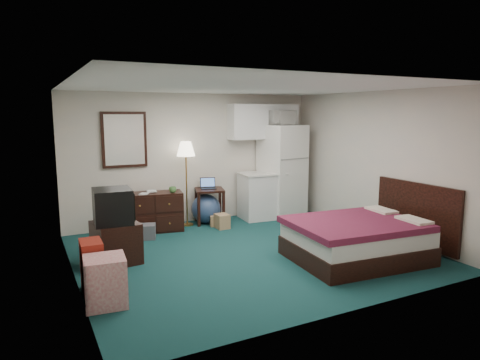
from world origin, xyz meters
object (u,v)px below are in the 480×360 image
suitcase (92,267)px  bed (356,240)px  desk (210,206)px  tv_stand (116,242)px  floor_lamp (187,184)px  kitchen_counter (261,196)px  fridge (282,170)px  dresser (153,212)px

suitcase → bed: bearing=-6.9°
desk → suitcase: (-2.53, -2.37, -0.02)m
desk → tv_stand: 2.52m
desk → bed: size_ratio=0.37×
desk → suitcase: desk is taller
desk → floor_lamp: bearing=-169.9°
kitchen_counter → fridge: 0.72m
dresser → tv_stand: 1.67m
suitcase → tv_stand: bearing=65.7°
fridge → tv_stand: fridge is taller
floor_lamp → bed: (1.51, -2.97, -0.51)m
floor_lamp → suitcase: floor_lamp is taller
floor_lamp → kitchen_counter: 1.59m
floor_lamp → tv_stand: 2.25m
dresser → suitcase: bearing=-110.9°
kitchen_counter → floor_lamp: bearing=179.2°
desk → tv_stand: (-2.07, -1.43, -0.05)m
floor_lamp → bed: floor_lamp is taller
fridge → desk: bearing=170.3°
floor_lamp → fridge: size_ratio=0.85×
desk → kitchen_counter: 1.11m
bed → tv_stand: (-3.13, 1.49, 0.00)m
fridge → bed: (-0.55, -2.88, -0.65)m
tv_stand → desk: bearing=27.9°
floor_lamp → desk: (0.45, -0.05, -0.46)m
fridge → suitcase: fridge is taller
dresser → kitchen_counter: 2.23m
desk → bed: (1.06, -2.93, -0.05)m
tv_stand → dresser: bearing=48.9°
bed → dresser: bearing=132.4°
fridge → bed: 3.00m
floor_lamp → desk: floor_lamp is taller
kitchen_counter → tv_stand: 3.44m
tv_stand → suitcase: size_ratio=1.01×
dresser → bed: (2.19, -2.87, -0.06)m
kitchen_counter → dresser: bearing=-176.5°
desk → tv_stand: size_ratio=1.06×
floor_lamp → fridge: bearing=-2.6°
dresser → kitchen_counter: size_ratio=1.15×
tv_stand → kitchen_counter: bearing=15.9°
bed → tv_stand: tv_stand is taller
kitchen_counter → suitcase: bearing=-143.2°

